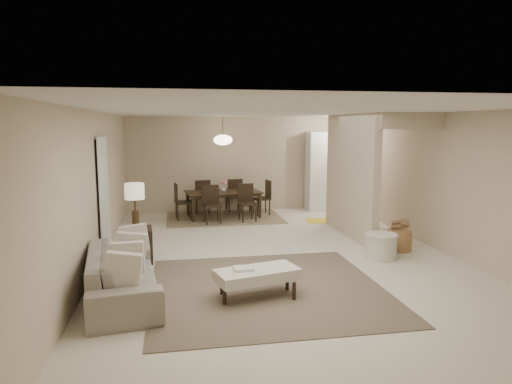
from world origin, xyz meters
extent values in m
plane|color=beige|center=(0.00, 0.00, 0.00)|extent=(9.00, 9.00, 0.00)
plane|color=white|center=(0.00, 0.00, 2.50)|extent=(9.00, 9.00, 0.00)
plane|color=#C6B396|center=(0.00, 4.50, 1.25)|extent=(6.00, 0.00, 6.00)
plane|color=#C6B396|center=(-3.00, 0.00, 1.25)|extent=(0.00, 9.00, 9.00)
plane|color=#C6B396|center=(3.00, 0.00, 1.25)|extent=(0.00, 9.00, 9.00)
cube|color=#C6B396|center=(1.80, 1.25, 1.25)|extent=(0.15, 2.50, 2.50)
cube|color=black|center=(-2.97, 0.60, 1.02)|extent=(0.04, 0.90, 2.04)
cube|color=white|center=(2.35, 4.15, 1.05)|extent=(1.20, 0.55, 2.10)
cylinder|color=white|center=(2.30, 3.20, 2.46)|extent=(0.44, 0.44, 0.05)
cube|color=brown|center=(-0.50, -1.53, 0.01)|extent=(3.20, 3.20, 0.01)
imported|color=gray|center=(-2.45, -1.53, 0.32)|extent=(2.29, 1.14, 0.64)
cube|color=beige|center=(-0.70, -1.83, 0.32)|extent=(1.18, 0.76, 0.15)
cylinder|color=black|center=(-1.15, -2.02, 0.12)|extent=(0.05, 0.05, 0.25)
cylinder|color=black|center=(-0.24, -2.02, 0.12)|extent=(0.05, 0.05, 0.25)
cylinder|color=black|center=(-1.15, -1.65, 0.12)|extent=(0.05, 0.05, 0.25)
cylinder|color=black|center=(-0.24, -1.65, 0.12)|extent=(0.05, 0.05, 0.25)
cube|color=black|center=(-2.40, 0.10, 0.28)|extent=(0.56, 0.56, 0.57)
cylinder|color=#42321C|center=(-2.40, 0.10, 0.72)|extent=(0.12, 0.12, 0.30)
cylinder|color=#42321C|center=(-2.40, 0.10, 1.00)|extent=(0.03, 0.03, 0.26)
cylinder|color=beige|center=(-2.40, 0.10, 1.20)|extent=(0.32, 0.32, 0.26)
cylinder|color=beige|center=(1.71, -0.44, 0.21)|extent=(0.55, 0.55, 0.43)
cylinder|color=#93613B|center=(2.28, 0.00, 0.19)|extent=(0.58, 0.58, 0.37)
cube|color=#776949|center=(-0.56, 3.61, 0.01)|extent=(2.80, 2.10, 0.01)
imported|color=black|center=(-0.56, 3.61, 0.32)|extent=(1.94, 1.24, 0.64)
imported|color=white|center=(-0.56, 3.61, 0.71)|extent=(0.16, 0.16, 0.13)
cube|color=yellow|center=(1.83, 2.70, 0.01)|extent=(1.07, 0.78, 0.01)
cylinder|color=#42321C|center=(-0.56, 3.61, 2.25)|extent=(0.02, 0.02, 0.50)
ellipsoid|color=#FFEAC6|center=(-0.56, 3.61, 1.92)|extent=(0.46, 0.46, 0.25)
camera|label=1|loc=(-1.74, -7.54, 2.26)|focal=32.00mm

